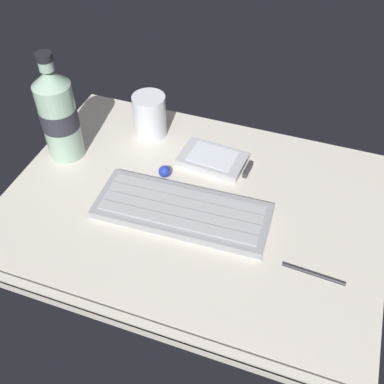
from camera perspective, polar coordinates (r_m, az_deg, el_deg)
name	(u,v)px	position (r cm, az deg, el deg)	size (l,w,h in cm)	color
ground_plane	(192,209)	(79.41, -0.06, -2.13)	(64.00, 48.00, 2.80)	beige
keyboard	(182,210)	(76.82, -1.19, -2.27)	(29.39, 12.06, 1.70)	#93969B
handheld_device	(216,160)	(86.04, 2.97, 3.99)	(13.21, 8.52, 1.50)	#B7BABF
juice_cup	(150,117)	(91.26, -5.21, 9.21)	(6.40, 6.40, 8.50)	silver
water_bottle	(58,114)	(86.26, -16.15, 9.21)	(6.73, 6.73, 20.80)	#9EC1A8
trackball_mouse	(165,171)	(83.18, -3.40, 2.55)	(2.20, 2.20, 2.20)	#2338B2
stylus_pen	(314,273)	(71.98, 14.79, -9.58)	(0.70, 0.70, 9.50)	#26262B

